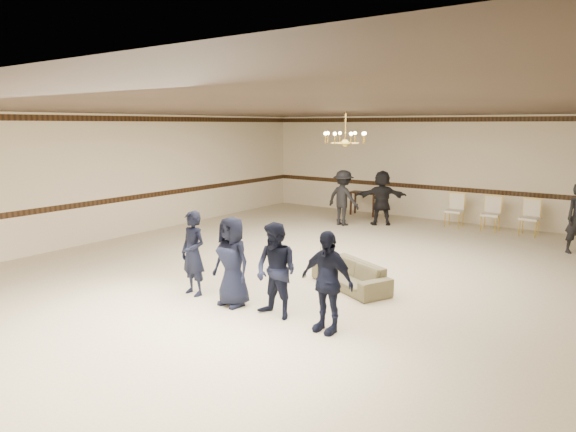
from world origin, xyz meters
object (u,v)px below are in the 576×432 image
adult_mid (382,198)px  chandelier (345,127)px  boy_c (276,271)px  settee (350,275)px  console_table (364,204)px  banquet_chair_right (530,218)px  boy_a (193,253)px  boy_d (327,281)px  boy_b (232,261)px  adult_left (343,198)px  banquet_chair_left (454,211)px  banquet_chair_mid (491,214)px

adult_mid → chandelier: bearing=70.7°
chandelier → adult_mid: size_ratio=0.58×
boy_c → adult_mid: size_ratio=0.91×
chandelier → settee: chandelier is taller
console_table → banquet_chair_right: bearing=-3.3°
adult_mid → banquet_chair_right: bearing=159.3°
boy_a → boy_d: (2.70, 0.00, 0.00)m
boy_d → console_table: size_ratio=1.61×
boy_b → adult_mid: adult_mid is taller
boy_a → boy_c: 1.80m
chandelier → boy_b: 3.97m
boy_b → adult_left: 7.12m
adult_left → chandelier: bearing=127.8°
boy_a → console_table: (-1.18, 8.70, -0.35)m
boy_b → boy_d: 1.80m
chandelier → adult_mid: chandelier is taller
chandelier → banquet_chair_left: (0.74, 5.16, -2.39)m
chandelier → adult_mid: bearing=104.8°
boy_b → chandelier: bearing=91.1°
banquet_chair_right → console_table: size_ratio=1.06×
banquet_chair_right → adult_left: bearing=-156.5°
boy_b → banquet_chair_mid: boy_b is taller
console_table → adult_left: bearing=-83.5°
chandelier → adult_left: chandelier is taller
banquet_chair_mid → settee: bearing=-100.2°
settee → adult_left: size_ratio=1.02×
chandelier → boy_a: bearing=-107.9°
boy_a → console_table: size_ratio=1.61×
adult_mid → boy_b: bearing=63.0°
boy_c → boy_d: same height
boy_a → banquet_chair_left: 8.69m
adult_left → banquet_chair_right: (4.76, 1.62, -0.33)m
chandelier → boy_b: chandelier is taller
settee → adult_left: bearing=146.5°
banquet_chair_mid → console_table: size_ratio=1.06×
boy_d → banquet_chair_left: boy_d is taller
settee → banquet_chair_left: (-0.22, 6.58, 0.24)m
banquet_chair_left → banquet_chair_right: same height
settee → adult_mid: 6.06m
banquet_chair_left → adult_left: bearing=-150.6°
chandelier → boy_c: (0.72, -3.34, -2.13)m
adult_mid → banquet_chair_mid: adult_mid is taller
banquet_chair_mid → boy_d: bearing=-94.2°
banquet_chair_right → adult_mid: bearing=-161.9°
banquet_chair_mid → console_table: 4.01m
boy_b → banquet_chair_mid: (1.92, 8.50, -0.26)m
settee → console_table: bearing=140.9°
settee → banquet_chair_right: banquet_chair_right is taller
chandelier → boy_c: size_ratio=0.63×
settee → banquet_chair_right: (1.78, 6.58, 0.24)m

